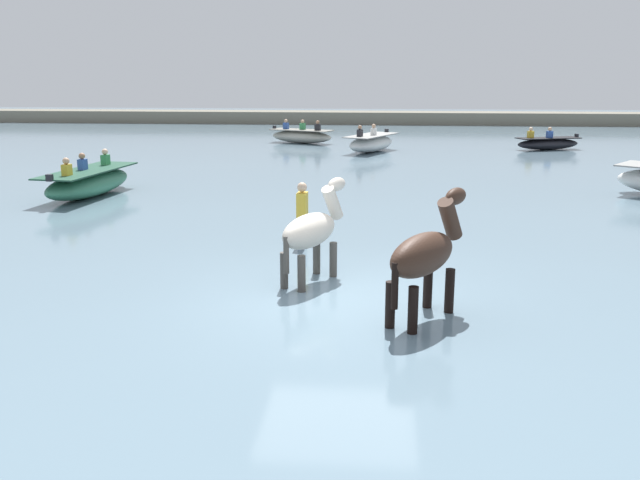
{
  "coord_description": "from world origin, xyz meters",
  "views": [
    {
      "loc": [
        0.57,
        -10.06,
        3.82
      ],
      "look_at": [
        -0.46,
        1.8,
        0.86
      ],
      "focal_mm": 38.16,
      "sensor_mm": 36.0,
      "label": 1
    }
  ],
  "objects_px": {
    "boat_distant_west": "(89,183)",
    "horse_lead_pinto": "(312,233)",
    "boat_mid_outer": "(371,143)",
    "horse_trailing_dark_bay": "(425,257)",
    "boat_mid_channel": "(548,143)",
    "person_wading_close": "(302,219)",
    "boat_near_starboard": "(302,136)"
  },
  "relations": [
    {
      "from": "horse_trailing_dark_bay",
      "to": "person_wading_close",
      "type": "relative_size",
      "value": 1.32
    },
    {
      "from": "horse_trailing_dark_bay",
      "to": "boat_mid_channel",
      "type": "relative_size",
      "value": 0.69
    },
    {
      "from": "boat_mid_channel",
      "to": "person_wading_close",
      "type": "relative_size",
      "value": 1.92
    },
    {
      "from": "boat_mid_outer",
      "to": "boat_distant_west",
      "type": "bearing_deg",
      "value": -123.98
    },
    {
      "from": "horse_lead_pinto",
      "to": "boat_mid_channel",
      "type": "relative_size",
      "value": 0.65
    },
    {
      "from": "boat_mid_outer",
      "to": "person_wading_close",
      "type": "relative_size",
      "value": 2.23
    },
    {
      "from": "horse_lead_pinto",
      "to": "horse_trailing_dark_bay",
      "type": "height_order",
      "value": "horse_trailing_dark_bay"
    },
    {
      "from": "boat_near_starboard",
      "to": "person_wading_close",
      "type": "height_order",
      "value": "person_wading_close"
    },
    {
      "from": "boat_mid_channel",
      "to": "boat_distant_west",
      "type": "xyz_separation_m",
      "value": [
        -15.83,
        -13.18,
        0.1
      ]
    },
    {
      "from": "boat_mid_outer",
      "to": "person_wading_close",
      "type": "bearing_deg",
      "value": -94.12
    },
    {
      "from": "boat_near_starboard",
      "to": "boat_mid_outer",
      "type": "distance_m",
      "value": 4.9
    },
    {
      "from": "boat_mid_outer",
      "to": "boat_distant_west",
      "type": "relative_size",
      "value": 0.91
    },
    {
      "from": "boat_near_starboard",
      "to": "person_wading_close",
      "type": "bearing_deg",
      "value": -83.51
    },
    {
      "from": "horse_lead_pinto",
      "to": "boat_distant_west",
      "type": "xyz_separation_m",
      "value": [
        -7.12,
        7.51,
        -0.46
      ]
    },
    {
      "from": "horse_lead_pinto",
      "to": "horse_trailing_dark_bay",
      "type": "xyz_separation_m",
      "value": [
        1.77,
        -1.64,
        0.07
      ]
    },
    {
      "from": "boat_mid_channel",
      "to": "boat_near_starboard",
      "type": "bearing_deg",
      "value": 170.35
    },
    {
      "from": "boat_mid_channel",
      "to": "boat_mid_outer",
      "type": "bearing_deg",
      "value": -169.26
    },
    {
      "from": "boat_near_starboard",
      "to": "boat_mid_outer",
      "type": "bearing_deg",
      "value": -44.84
    },
    {
      "from": "horse_trailing_dark_bay",
      "to": "boat_near_starboard",
      "type": "relative_size",
      "value": 0.63
    },
    {
      "from": "horse_trailing_dark_bay",
      "to": "boat_mid_channel",
      "type": "xyz_separation_m",
      "value": [
        6.94,
        22.32,
        -0.63
      ]
    },
    {
      "from": "boat_distant_west",
      "to": "person_wading_close",
      "type": "relative_size",
      "value": 2.43
    },
    {
      "from": "boat_mid_outer",
      "to": "boat_distant_west",
      "type": "height_order",
      "value": "boat_distant_west"
    },
    {
      "from": "horse_lead_pinto",
      "to": "boat_distant_west",
      "type": "distance_m",
      "value": 10.35
    },
    {
      "from": "horse_trailing_dark_bay",
      "to": "boat_mid_outer",
      "type": "xyz_separation_m",
      "value": [
        -1.03,
        20.81,
        -0.54
      ]
    },
    {
      "from": "boat_near_starboard",
      "to": "person_wading_close",
      "type": "relative_size",
      "value": 2.11
    },
    {
      "from": "horse_lead_pinto",
      "to": "person_wading_close",
      "type": "bearing_deg",
      "value": 99.92
    },
    {
      "from": "horse_lead_pinto",
      "to": "boat_mid_channel",
      "type": "bearing_deg",
      "value": 67.15
    },
    {
      "from": "boat_near_starboard",
      "to": "boat_distant_west",
      "type": "distance_m",
      "value": 15.75
    },
    {
      "from": "horse_trailing_dark_bay",
      "to": "horse_lead_pinto",
      "type": "bearing_deg",
      "value": 137.3
    },
    {
      "from": "boat_distant_west",
      "to": "horse_lead_pinto",
      "type": "bearing_deg",
      "value": -46.53
    },
    {
      "from": "horse_lead_pinto",
      "to": "horse_trailing_dark_bay",
      "type": "relative_size",
      "value": 0.94
    },
    {
      "from": "boat_near_starboard",
      "to": "boat_distant_west",
      "type": "xyz_separation_m",
      "value": [
        -4.38,
        -15.12,
        0.04
      ]
    }
  ]
}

